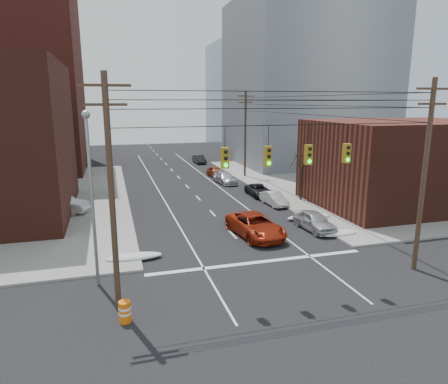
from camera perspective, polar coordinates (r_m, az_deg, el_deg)
ground at (r=19.88m, az=11.96°, el=-16.79°), size 160.00×160.00×0.00m
sidewalk_ne at (r=55.91m, az=23.70°, el=1.78°), size 40.00×40.00×0.15m
building_brick_far at (r=90.94m, az=-27.47°, el=9.04°), size 22.00×18.00×12.00m
building_office at (r=66.58m, az=11.64°, el=14.94°), size 22.00×20.00×25.00m
building_glass at (r=91.13m, az=5.01°, el=13.56°), size 20.00×18.00×22.00m
building_storefront at (r=41.26m, az=24.15°, el=3.71°), size 16.00×12.00×8.00m
utility_pole_left at (r=18.57m, az=-15.78°, el=0.06°), size 2.20×0.28×11.00m
utility_pole_right at (r=25.14m, az=26.71°, el=2.41°), size 2.20×0.28×11.00m
utility_pole_far at (r=52.14m, az=3.06°, el=8.45°), size 2.20×0.28×11.00m
traffic_signals at (r=20.19m, az=9.22°, el=5.36°), size 17.00×0.42×2.02m
street_light at (r=21.58m, az=-18.48°, el=0.95°), size 0.44×0.44×9.32m
bare_tree at (r=40.19m, az=10.98°, el=1.95°), size 2.09×2.20×4.93m
snow_nw at (r=25.98m, az=-12.71°, el=-9.02°), size 3.50×1.08×0.42m
snow_ne at (r=30.81m, az=15.99°, el=-5.70°), size 3.00×1.08×0.42m
snow_east_far at (r=34.51m, az=12.07°, el=-3.49°), size 4.00×1.08×0.42m
red_pickup at (r=29.57m, az=4.51°, el=-4.77°), size 3.39×6.17×1.64m
parked_car_a at (r=31.61m, az=12.81°, el=-4.04°), size 2.01×4.44×1.48m
parked_car_b at (r=38.54m, az=7.16°, el=-0.94°), size 1.63×3.94×1.27m
parked_car_c at (r=42.12m, az=5.05°, el=0.25°), size 2.05×4.39×1.22m
parked_car_d at (r=48.45m, az=0.17°, el=2.05°), size 2.37×4.87×1.36m
parked_car_e at (r=52.52m, az=-1.14°, el=2.89°), size 2.01×4.16×1.37m
parked_car_f at (r=64.46m, az=-3.57°, el=4.70°), size 1.58×4.11×1.34m
lot_car_a at (r=37.80m, az=-22.23°, el=-1.61°), size 5.05×3.34×1.57m
lot_car_b at (r=40.34m, az=-26.05°, el=-1.15°), size 5.97×4.35×1.51m
lot_car_d at (r=41.37m, az=-26.30°, el=-0.98°), size 4.03×1.90×1.33m
construction_barrel at (r=19.23m, az=-13.97°, el=-16.23°), size 0.73×0.73×1.00m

